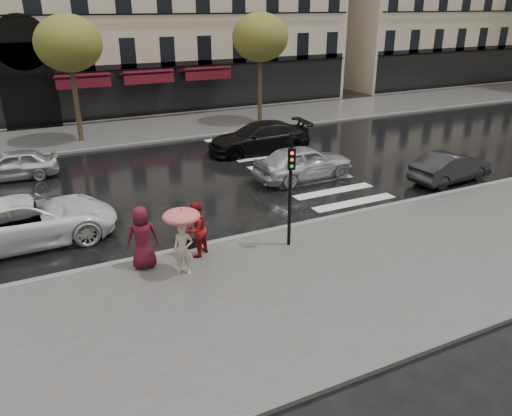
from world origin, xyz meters
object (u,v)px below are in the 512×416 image
woman_red (196,229)px  car_silver (304,162)px  car_darkgrey (451,167)px  traffic_light (291,180)px  woman_umbrella (182,231)px  man_burgundy (142,238)px  car_white (28,221)px  car_black (259,138)px  car_far_silver (12,165)px

woman_red → car_silver: bearing=179.9°
car_silver → car_darkgrey: car_silver is taller
traffic_light → woman_umbrella: bearing=-176.7°
man_burgundy → traffic_light: traffic_light is taller
woman_umbrella → woman_red: size_ratio=1.17×
car_white → car_black: 12.78m
car_silver → car_far_silver: size_ratio=1.18×
man_burgundy → car_white: (-2.78, 3.40, -0.28)m
woman_umbrella → car_far_silver: (-3.92, 11.29, -0.77)m
car_black → man_burgundy: bearing=-37.2°
car_white → car_far_silver: (-0.24, 7.03, -0.11)m
woman_red → car_black: (6.87, 9.51, -0.20)m
woman_umbrella → woman_red: bearing=52.2°
car_darkgrey → car_black: (-5.26, 7.71, 0.13)m
woman_red → traffic_light: bearing=130.5°
woman_red → man_burgundy: 1.57m
car_black → car_far_silver: bearing=-90.2°
car_darkgrey → car_silver: bearing=55.8°
woman_umbrella → car_darkgrey: (12.80, 2.66, -0.78)m
man_burgundy → car_darkgrey: 13.82m
woman_red → car_far_silver: size_ratio=0.45×
woman_umbrella → car_black: size_ratio=0.37×
woman_red → car_darkgrey: size_ratio=0.43×
woman_umbrella → woman_red: 1.18m
car_black → woman_red: bearing=-31.5°
woman_red → car_black: size_ratio=0.32×
car_silver → traffic_light: bearing=142.0°
car_white → woman_red: bearing=-129.6°
woman_umbrella → traffic_light: size_ratio=0.56×
man_burgundy → car_white: bearing=-46.6°
car_white → man_burgundy: bearing=-142.3°
traffic_light → car_silver: bearing=54.8°
man_burgundy → car_black: size_ratio=0.35×
car_far_silver → car_darkgrey: bearing=65.5°
car_black → car_far_silver: 11.50m
traffic_light → car_far_silver: size_ratio=0.94×
car_white → car_far_silver: size_ratio=1.44×
traffic_light → car_far_silver: bearing=123.6°
car_darkgrey → car_far_silver: (-16.72, 8.63, 0.00)m
woman_umbrella → traffic_light: traffic_light is taller
woman_umbrella → traffic_light: bearing=3.3°
car_black → car_silver: bearing=1.9°
man_burgundy → car_darkgrey: size_ratio=0.47×
car_black → car_white: bearing=-57.0°
woman_umbrella → man_burgundy: size_ratio=1.07×
car_silver → car_darkgrey: bearing=-122.0°
woman_umbrella → car_darkgrey: size_ratio=0.51×
man_burgundy → car_silver: man_burgundy is taller
car_silver → woman_red: bearing=123.2°
woman_red → car_far_silver: woman_red is taller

